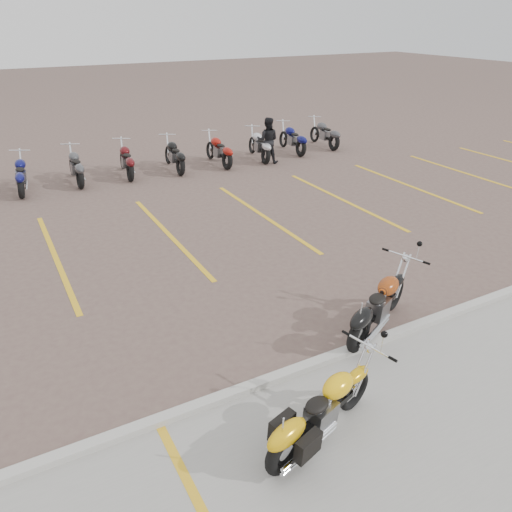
% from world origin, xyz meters
% --- Properties ---
extents(ground, '(100.00, 100.00, 0.00)m').
position_xyz_m(ground, '(0.00, 0.00, 0.00)').
color(ground, brown).
rests_on(ground, ground).
extents(concrete_apron, '(60.00, 5.00, 0.01)m').
position_xyz_m(concrete_apron, '(0.00, -4.50, 0.01)').
color(concrete_apron, '#9E9B93').
rests_on(concrete_apron, ground).
extents(curb, '(60.00, 0.18, 0.12)m').
position_xyz_m(curb, '(0.00, -2.00, 0.06)').
color(curb, '#ADAAA3').
rests_on(curb, ground).
extents(parking_stripes, '(38.00, 5.50, 0.01)m').
position_xyz_m(parking_stripes, '(0.00, 4.00, 0.00)').
color(parking_stripes, gold).
rests_on(parking_stripes, ground).
extents(yellow_cruiser, '(2.02, 0.75, 0.86)m').
position_xyz_m(yellow_cruiser, '(-0.57, -3.23, 0.43)').
color(yellow_cruiser, black).
rests_on(yellow_cruiser, ground).
extents(flame_cruiser, '(2.03, 1.07, 0.90)m').
position_xyz_m(flame_cruiser, '(1.73, -1.67, 0.45)').
color(flame_cruiser, black).
rests_on(flame_cruiser, ground).
extents(person_b, '(1.01, 0.97, 1.64)m').
position_xyz_m(person_b, '(5.47, 8.62, 0.82)').
color(person_b, black).
rests_on(person_b, ground).
extents(bg_bike_row, '(17.27, 2.04, 1.10)m').
position_xyz_m(bg_bike_row, '(0.46, 9.38, 0.55)').
color(bg_bike_row, black).
rests_on(bg_bike_row, ground).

